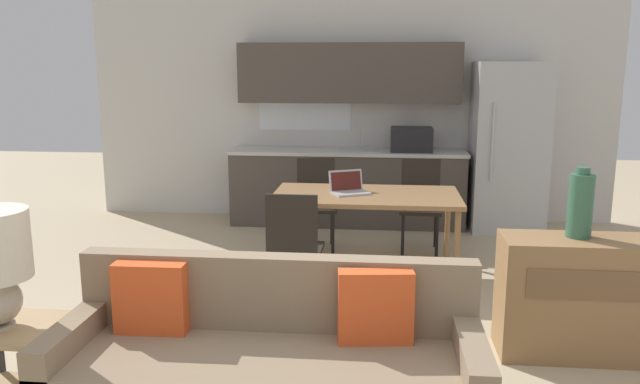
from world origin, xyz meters
The scene contains 12 objects.
wall_back centered at (-0.01, 4.63, 1.35)m, with size 6.40×0.07×2.70m.
kitchen_counter centered at (0.02, 4.33, 0.84)m, with size 2.80×0.65×2.15m.
refrigerator centered at (1.85, 4.21, 0.97)m, with size 0.81×0.76×1.93m.
dining_table centered at (0.28, 2.42, 0.69)m, with size 1.67×0.92×0.75m.
couch centered at (-0.16, -0.05, 0.34)m, with size 2.22×0.80×0.85m.
side_table centered at (-1.57, -0.12, 0.35)m, with size 0.48×0.48×0.51m.
credenza centered at (1.80, 0.93, 0.40)m, with size 1.18×0.42×0.80m.
vase centered at (1.69, 0.97, 1.01)m, with size 0.16×0.16×0.46m.
dining_chair_near_left centered at (-0.26, 1.58, 0.51)m, with size 0.43×0.43×0.93m.
dining_chair_far_left centered at (-0.27, 3.25, 0.51)m, with size 0.47×0.47×0.93m.
dining_chair_far_right centered at (0.81, 3.28, 0.51)m, with size 0.44×0.44×0.93m.
laptop centered at (0.12, 2.45, 0.80)m, with size 0.40×0.37×0.20m.
Camera 1 is at (0.42, -3.09, 1.89)m, focal length 35.00 mm.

